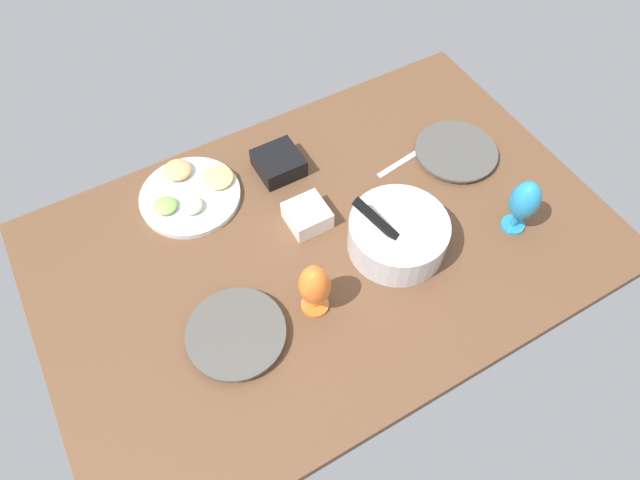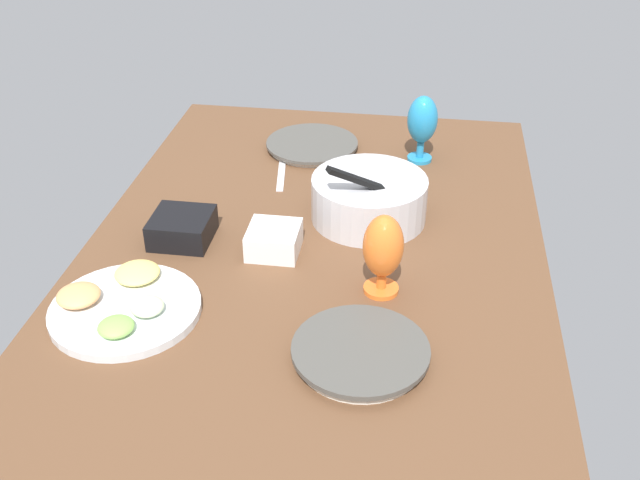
{
  "view_description": "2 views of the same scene",
  "coord_description": "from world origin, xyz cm",
  "px_view_note": "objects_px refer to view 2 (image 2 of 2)",
  "views": [
    {
      "loc": [
        44.17,
        74.76,
        130.73
      ],
      "look_at": [
        3.14,
        2.41,
        6.1
      ],
      "focal_mm": 30.88,
      "sensor_mm": 36.0,
      "label": 1
    },
    {
      "loc": [
        138.76,
        22.18,
        92.71
      ],
      "look_at": [
        4.41,
        2.31,
        6.1
      ],
      "focal_mm": 41.96,
      "sensor_mm": 36.0,
      "label": 2
    }
  ],
  "objects_px": {
    "fruit_platter": "(123,305)",
    "mixing_bowl": "(369,197)",
    "hurricane_glass_orange": "(383,249)",
    "dinner_plate_left": "(312,145)",
    "square_bowl_black": "(182,226)",
    "dinner_plate_right": "(360,353)",
    "hurricane_glass_blue": "(422,122)",
    "square_bowl_white": "(274,239)"
  },
  "relations": [
    {
      "from": "dinner_plate_right",
      "to": "mixing_bowl",
      "type": "xyz_separation_m",
      "value": [
        -0.51,
        -0.03,
        0.04
      ]
    },
    {
      "from": "dinner_plate_left",
      "to": "square_bowl_black",
      "type": "bearing_deg",
      "value": -23.01
    },
    {
      "from": "mixing_bowl",
      "to": "hurricane_glass_blue",
      "type": "relative_size",
      "value": 1.47
    },
    {
      "from": "mixing_bowl",
      "to": "square_bowl_black",
      "type": "bearing_deg",
      "value": -69.12
    },
    {
      "from": "square_bowl_black",
      "to": "dinner_plate_right",
      "type": "bearing_deg",
      "value": 51.84
    },
    {
      "from": "dinner_plate_right",
      "to": "hurricane_glass_orange",
      "type": "height_order",
      "value": "hurricane_glass_orange"
    },
    {
      "from": "mixing_bowl",
      "to": "square_bowl_white",
      "type": "relative_size",
      "value": 2.42
    },
    {
      "from": "dinner_plate_left",
      "to": "square_bowl_white",
      "type": "bearing_deg",
      "value": -0.21
    },
    {
      "from": "dinner_plate_left",
      "to": "fruit_platter",
      "type": "height_order",
      "value": "fruit_platter"
    },
    {
      "from": "mixing_bowl",
      "to": "hurricane_glass_blue",
      "type": "bearing_deg",
      "value": 161.55
    },
    {
      "from": "dinner_plate_right",
      "to": "fruit_platter",
      "type": "distance_m",
      "value": 0.49
    },
    {
      "from": "hurricane_glass_blue",
      "to": "hurricane_glass_orange",
      "type": "distance_m",
      "value": 0.63
    },
    {
      "from": "fruit_platter",
      "to": "hurricane_glass_blue",
      "type": "height_order",
      "value": "hurricane_glass_blue"
    },
    {
      "from": "mixing_bowl",
      "to": "hurricane_glass_orange",
      "type": "distance_m",
      "value": 0.3
    },
    {
      "from": "mixing_bowl",
      "to": "square_bowl_white",
      "type": "xyz_separation_m",
      "value": [
        0.18,
        -0.2,
        -0.02
      ]
    },
    {
      "from": "dinner_plate_left",
      "to": "dinner_plate_right",
      "type": "xyz_separation_m",
      "value": [
        0.87,
        0.23,
        0.0
      ]
    },
    {
      "from": "mixing_bowl",
      "to": "dinner_plate_left",
      "type": "bearing_deg",
      "value": -151.69
    },
    {
      "from": "square_bowl_black",
      "to": "square_bowl_white",
      "type": "relative_size",
      "value": 1.18
    },
    {
      "from": "dinner_plate_left",
      "to": "mixing_bowl",
      "type": "xyz_separation_m",
      "value": [
        0.36,
        0.19,
        0.05
      ]
    },
    {
      "from": "hurricane_glass_blue",
      "to": "hurricane_glass_orange",
      "type": "height_order",
      "value": "hurricane_glass_blue"
    },
    {
      "from": "hurricane_glass_blue",
      "to": "dinner_plate_left",
      "type": "bearing_deg",
      "value": -94.97
    },
    {
      "from": "dinner_plate_right",
      "to": "square_bowl_white",
      "type": "relative_size",
      "value": 2.25
    },
    {
      "from": "dinner_plate_left",
      "to": "square_bowl_white",
      "type": "xyz_separation_m",
      "value": [
        0.54,
        -0.0,
        0.02
      ]
    },
    {
      "from": "hurricane_glass_blue",
      "to": "fruit_platter",
      "type": "bearing_deg",
      "value": -36.16
    },
    {
      "from": "hurricane_glass_blue",
      "to": "square_bowl_white",
      "type": "distance_m",
      "value": 0.6
    },
    {
      "from": "dinner_plate_left",
      "to": "hurricane_glass_blue",
      "type": "xyz_separation_m",
      "value": [
        0.03,
        0.31,
        0.1
      ]
    },
    {
      "from": "hurricane_glass_orange",
      "to": "square_bowl_white",
      "type": "bearing_deg",
      "value": -114.58
    },
    {
      "from": "fruit_platter",
      "to": "mixing_bowl",
      "type": "bearing_deg",
      "value": 134.04
    },
    {
      "from": "dinner_plate_left",
      "to": "hurricane_glass_orange",
      "type": "distance_m",
      "value": 0.7
    },
    {
      "from": "dinner_plate_left",
      "to": "hurricane_glass_blue",
      "type": "height_order",
      "value": "hurricane_glass_blue"
    },
    {
      "from": "fruit_platter",
      "to": "hurricane_glass_blue",
      "type": "xyz_separation_m",
      "value": [
        -0.77,
        0.56,
        0.1
      ]
    },
    {
      "from": "dinner_plate_left",
      "to": "mixing_bowl",
      "type": "bearing_deg",
      "value": 28.31
    },
    {
      "from": "hurricane_glass_orange",
      "to": "hurricane_glass_blue",
      "type": "bearing_deg",
      "value": 174.71
    },
    {
      "from": "fruit_platter",
      "to": "hurricane_glass_orange",
      "type": "relative_size",
      "value": 1.67
    },
    {
      "from": "dinner_plate_right",
      "to": "square_bowl_black",
      "type": "bearing_deg",
      "value": -128.16
    },
    {
      "from": "dinner_plate_right",
      "to": "hurricane_glass_orange",
      "type": "relative_size",
      "value": 1.42
    },
    {
      "from": "dinner_plate_right",
      "to": "square_bowl_black",
      "type": "relative_size",
      "value": 1.91
    },
    {
      "from": "hurricane_glass_blue",
      "to": "square_bowl_black",
      "type": "height_order",
      "value": "hurricane_glass_blue"
    },
    {
      "from": "hurricane_glass_blue",
      "to": "square_bowl_black",
      "type": "distance_m",
      "value": 0.72
    },
    {
      "from": "mixing_bowl",
      "to": "square_bowl_black",
      "type": "xyz_separation_m",
      "value": [
        0.16,
        -0.41,
        -0.02
      ]
    },
    {
      "from": "dinner_plate_right",
      "to": "square_bowl_black",
      "type": "height_order",
      "value": "square_bowl_black"
    },
    {
      "from": "dinner_plate_right",
      "to": "square_bowl_black",
      "type": "xyz_separation_m",
      "value": [
        -0.35,
        -0.45,
        0.02
      ]
    }
  ]
}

